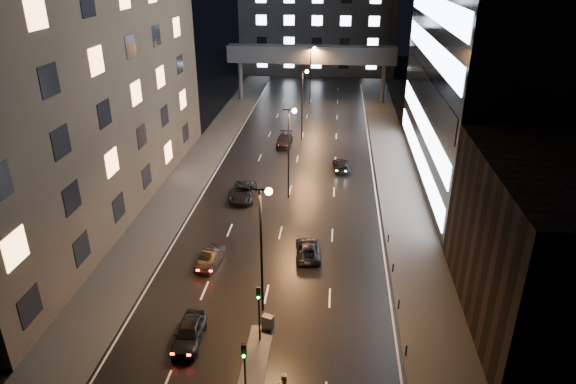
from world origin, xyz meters
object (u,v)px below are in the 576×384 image
Objects in this scene: car_away_c at (243,192)px; car_away_d at (285,140)px; car_away_b at (210,258)px; car_toward_b at (341,165)px; car_toward_a at (308,249)px; utility_cabinet at (268,323)px; car_away_a at (189,333)px.

car_away_d is (2.74, 17.82, -0.00)m from car_away_c.
car_away_b is 0.79× the size of car_away_d.
car_toward_b is at bearing -46.74° from car_away_d.
car_away_c is 13.72m from car_toward_a.
utility_cabinet is (5.65, -21.65, -0.03)m from car_away_c.
car_away_a reaches higher than car_away_b.
car_away_d is at bearing 84.50° from car_away_a.
car_away_a is at bearing -141.76° from utility_cabinet.
car_away_a is 1.00× the size of car_toward_b.
car_away_c is 1.17× the size of car_toward_a.
car_away_c reaches higher than car_away_b.
car_toward_a is (5.11, -29.08, -0.11)m from car_away_d.
car_away_a reaches higher than car_away_d.
car_away_d reaches higher than car_toward_a.
utility_cabinet is at bearing 73.20° from car_toward_a.
car_away_b is 25.51m from car_toward_b.
car_toward_b is at bearing 39.26° from car_away_c.
car_toward_b is at bearing 101.45° from utility_cabinet.
car_toward_a is 20.88m from car_toward_b.
car_toward_b is at bearing -102.74° from car_toward_a.
car_away_c reaches higher than car_toward_b.
car_away_c is 1.05× the size of car_away_d.
car_away_d is 4.55× the size of utility_cabinet.
car_away_b is at bearing 147.62° from utility_cabinet.
car_away_b is 10.18m from utility_cabinet.
car_away_c is at bearing 95.87° from car_away_b.
utility_cabinet is at bearing 15.27° from car_away_a.
car_toward_b is at bearing 71.84° from car_away_b.
utility_cabinet is (5.24, 1.65, -0.05)m from car_away_a.
car_toward_a reaches higher than utility_cabinet.
car_away_d is 11.59m from car_toward_b.
car_away_d is 1.11× the size of car_toward_a.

